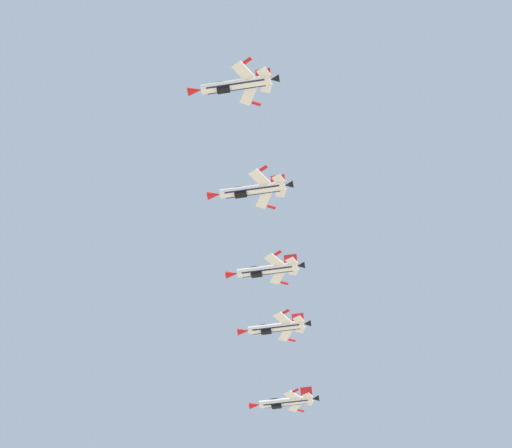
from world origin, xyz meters
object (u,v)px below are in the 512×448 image
Objects in this scene: fighter_jet_right_wing at (251,190)px; fighter_jet_right_outer at (275,327)px; fighter_jet_trail_slot at (285,402)px; fighter_jet_left_wing at (234,85)px; fighter_jet_left_outer at (266,270)px.

fighter_jet_right_wing is 38.88m from fighter_jet_right_outer.
fighter_jet_trail_slot is (5.95, 58.36, 0.80)m from fighter_jet_right_wing.
fighter_jet_right_wing is at bearing 1.30° from fighter_jet_left_wing.
fighter_jet_right_wing is at bearing -177.99° from fighter_jet_trail_slot.
fighter_jet_right_outer reaches higher than fighter_jet_left_wing.
fighter_jet_right_wing is 20.36m from fighter_jet_left_outer.
fighter_jet_right_outer is at bearing 2.74° from fighter_jet_left_outer.
fighter_jet_trail_slot is (8.25, 78.39, -1.82)m from fighter_jet_left_wing.
fighter_jet_trail_slot is (1.93, 19.91, -3.29)m from fighter_jet_right_outer.
fighter_jet_right_wing is at bearing -178.13° from fighter_jet_right_outer.
fighter_jet_trail_slot is at bearing 2.29° from fighter_jet_right_outer.
fighter_jet_right_wing is at bearing -178.93° from fighter_jet_left_outer.
fighter_jet_left_wing is at bearing -178.33° from fighter_jet_right_outer.
fighter_jet_left_outer is (4.69, 40.20, -1.22)m from fighter_jet_left_wing.
fighter_jet_left_outer reaches higher than fighter_jet_trail_slot.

